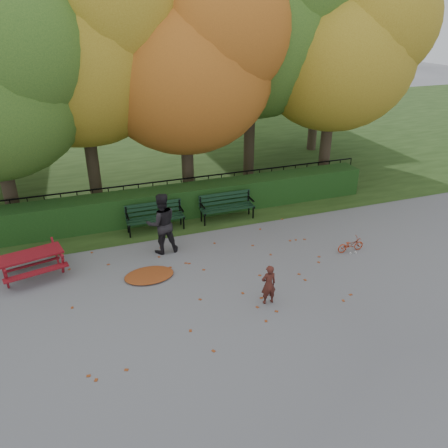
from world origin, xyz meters
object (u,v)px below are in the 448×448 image
object	(u,v)px
tree_b	(88,42)
picnic_table	(31,259)
tree_c	(195,60)
tree_e	(347,48)
bicycle	(351,245)
child	(269,285)
tree_g	(331,34)
adult	(162,223)
bench_right	(226,204)
tree_d	(265,20)
bench_left	(155,215)

from	to	relation	value
tree_b	picnic_table	xyz separation A→B (m)	(-2.41, -4.65, -4.89)
tree_c	tree_e	world-z (taller)	tree_e
tree_b	bicycle	size ratio (longest dim) A/B	10.71
picnic_table	child	size ratio (longest dim) A/B	1.76
tree_g	picnic_table	bearing A→B (deg)	-149.85
tree_b	adult	distance (m)	6.46
tree_e	tree_b	bearing A→B (deg)	173.79
bench_right	child	world-z (taller)	child
bicycle	child	bearing A→B (deg)	115.03
tree_d	adult	bearing A→B (deg)	-136.51
tree_g	bench_left	world-z (taller)	tree_g
tree_b	bench_left	world-z (taller)	tree_b
bench_right	tree_g	bearing A→B (deg)	39.95
bench_left	tree_b	bearing A→B (deg)	110.58
tree_b	tree_d	bearing A→B (deg)	4.38
tree_e	bench_left	world-z (taller)	tree_e
tree_d	picnic_table	size ratio (longest dim) A/B	5.35
adult	child	bearing A→B (deg)	116.65
tree_g	bench_right	distance (m)	10.61
tree_b	tree_e	size ratio (longest dim) A/B	1.08
bench_right	tree_c	bearing A→B (deg)	96.70
tree_c	child	distance (m)	8.25
tree_c	bench_left	xyz separation A→B (m)	(-2.13, -2.26, -4.30)
tree_b	tree_c	world-z (taller)	tree_b
tree_b	adult	xyz separation A→B (m)	(1.06, -4.51, -4.51)
tree_d	picnic_table	distance (m)	11.51
tree_e	bench_right	size ratio (longest dim) A/B	4.53
child	adult	xyz separation A→B (m)	(-1.78, 3.29, 0.39)
bench_right	child	size ratio (longest dim) A/B	1.77
tree_d	tree_g	distance (m)	5.16
bench_left	picnic_table	size ratio (longest dim) A/B	1.01
tree_d	bench_right	bearing A→B (deg)	-128.23
tree_g	picnic_table	distance (m)	16.01
bench_right	child	bearing A→B (deg)	-98.43
tree_c	tree_d	world-z (taller)	tree_d
tree_b	tree_d	xyz separation A→B (m)	(6.32, 0.48, 0.58)
tree_b	picnic_table	world-z (taller)	tree_b
child	bicycle	bearing A→B (deg)	-155.77
tree_b	tree_c	distance (m)	3.42
child	adult	world-z (taller)	adult
bench_right	child	distance (m)	4.81
picnic_table	child	world-z (taller)	child
bench_right	adult	distance (m)	2.91
bicycle	adult	bearing A→B (deg)	71.39
tree_e	picnic_table	world-z (taller)	tree_e
tree_b	bench_right	distance (m)	6.76
bench_right	bicycle	distance (m)	4.21
tree_d	picnic_table	world-z (taller)	tree_d
child	bicycle	distance (m)	3.61
tree_b	tree_c	size ratio (longest dim) A/B	1.10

